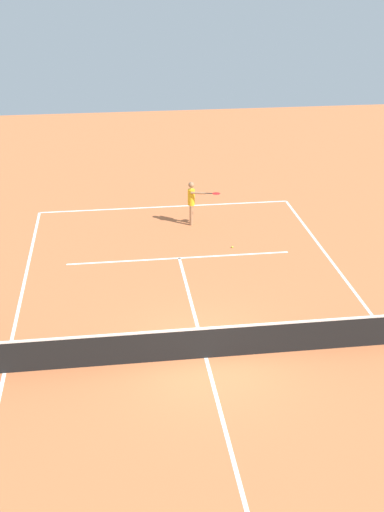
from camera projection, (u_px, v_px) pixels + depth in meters
ground_plane at (206, 358)px, 17.63m from camera, size 60.00×60.00×0.00m
court_lines at (206, 358)px, 17.63m from camera, size 10.76×23.22×0.01m
tennis_net at (206, 342)px, 17.42m from camera, size 11.36×0.10×1.07m
player_serving at (193, 199)px, 25.76m from camera, size 1.26×0.80×1.78m
tennis_ball at (232, 247)px, 24.12m from camera, size 0.07×0.07×0.07m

